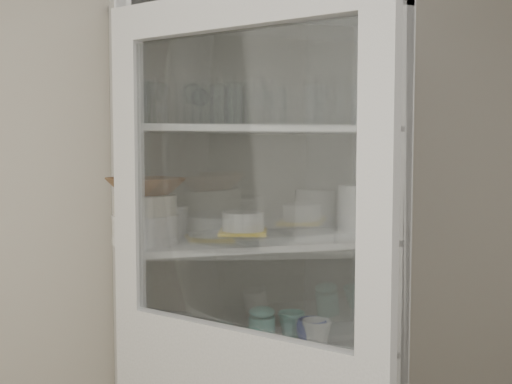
{
  "coord_description": "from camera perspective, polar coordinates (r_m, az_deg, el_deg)",
  "views": [
    {
      "loc": [
        -0.43,
        -0.95,
        1.6
      ],
      "look_at": [
        0.2,
        1.27,
        1.42
      ],
      "focal_mm": 45.0,
      "sensor_mm": 36.0,
      "label": 1
    }
  ],
  "objects": [
    {
      "name": "tumbler_11",
      "position": [
        2.36,
        1.85,
        7.51
      ],
      "size": [
        0.09,
        0.09,
        0.14
      ],
      "primitive_type": "cylinder",
      "rotation": [
        0.0,
        0.0,
        0.42
      ],
      "color": "silver",
      "rests_on": "shelf_glass"
    },
    {
      "name": "goblet_2",
      "position": [
        2.41,
        0.36,
        7.65
      ],
      "size": [
        0.07,
        0.07,
        0.16
      ],
      "primitive_type": null,
      "color": "silver",
      "rests_on": "shelf_glass"
    },
    {
      "name": "tumbler_8",
      "position": [
        2.22,
        -10.22,
        7.71
      ],
      "size": [
        0.09,
        0.09,
        0.14
      ],
      "primitive_type": "cylinder",
      "rotation": [
        0.0,
        0.0,
        0.37
      ],
      "color": "silver",
      "rests_on": "shelf_glass"
    },
    {
      "name": "teal_jar",
      "position": [
        2.43,
        0.53,
        -11.94
      ],
      "size": [
        0.1,
        0.1,
        0.12
      ],
      "color": "teal",
      "rests_on": "shelf_mugs"
    },
    {
      "name": "white_ramekin",
      "position": [
        2.27,
        -1.15,
        -2.62
      ],
      "size": [
        0.16,
        0.16,
        0.07
      ],
      "primitive_type": "cylinder",
      "rotation": [
        0.0,
        0.0,
        0.1
      ],
      "color": "silver",
      "rests_on": "yellow_trivet"
    },
    {
      "name": "measuring_cups",
      "position": [
        2.28,
        -3.94,
        -14.04
      ],
      "size": [
        0.1,
        0.1,
        0.04
      ],
      "primitive_type": "cylinder",
      "color": "silver",
      "rests_on": "shelf_mugs"
    },
    {
      "name": "pantry_cabinet",
      "position": [
        2.46,
        -0.4,
        -11.23
      ],
      "size": [
        1.0,
        0.45,
        2.1
      ],
      "color": "#B3B3B3",
      "rests_on": "floor"
    },
    {
      "name": "white_canister",
      "position": [
        2.39,
        -6.94,
        -12.16
      ],
      "size": [
        0.13,
        0.13,
        0.12
      ],
      "primitive_type": "cylinder",
      "rotation": [
        0.0,
        0.0,
        0.3
      ],
      "color": "silver",
      "rests_on": "shelf_mugs"
    },
    {
      "name": "tumbler_2",
      "position": [
        2.18,
        -1.92,
        7.81
      ],
      "size": [
        0.08,
        0.08,
        0.14
      ],
      "primitive_type": "cylinder",
      "rotation": [
        0.0,
        0.0,
        -0.18
      ],
      "color": "silver",
      "rests_on": "shelf_glass"
    },
    {
      "name": "cream_bowl",
      "position": [
        2.21,
        -9.8,
        -1.13
      ],
      "size": [
        0.26,
        0.26,
        0.07
      ],
      "primitive_type": "cylinder",
      "rotation": [
        0.0,
        0.0,
        -0.28
      ],
      "color": "beige",
      "rests_on": "plate_stack_front"
    },
    {
      "name": "plate_stack_front",
      "position": [
        2.22,
        -9.78,
        -3.24
      ],
      "size": [
        0.23,
        0.23,
        0.1
      ],
      "primitive_type": "cylinder",
      "color": "silver",
      "rests_on": "shelf_plates"
    },
    {
      "name": "tumbler_1",
      "position": [
        2.1,
        -8.75,
        7.76
      ],
      "size": [
        0.07,
        0.07,
        0.13
      ],
      "primitive_type": "cylinder",
      "rotation": [
        0.0,
        0.0,
        0.0
      ],
      "color": "silver",
      "rests_on": "shelf_glass"
    },
    {
      "name": "mug_blue",
      "position": [
        2.43,
        5.0,
        -12.24
      ],
      "size": [
        0.13,
        0.13,
        0.09
      ],
      "primitive_type": "imported",
      "rotation": [
        0.0,
        0.0,
        0.13
      ],
      "color": "#1D3298",
      "rests_on": "shelf_mugs"
    },
    {
      "name": "tumbler_0",
      "position": [
        2.08,
        -9.82,
        7.95
      ],
      "size": [
        0.09,
        0.09,
        0.14
      ],
      "primitive_type": "cylinder",
      "rotation": [
        0.0,
        0.0,
        -0.3
      ],
      "color": "silver",
      "rests_on": "shelf_glass"
    },
    {
      "name": "tumbler_5",
      "position": [
        2.36,
        10.48,
        7.63
      ],
      "size": [
        0.1,
        0.1,
        0.15
      ],
      "primitive_type": "cylinder",
      "rotation": [
        0.0,
        0.0,
        -0.32
      ],
      "color": "silver",
      "rests_on": "shelf_glass"
    },
    {
      "name": "tumbler_4",
      "position": [
        2.21,
        5.16,
        7.68
      ],
      "size": [
        0.09,
        0.09,
        0.14
      ],
      "primitive_type": "cylinder",
      "rotation": [
        0.0,
        0.0,
        -0.41
      ],
      "color": "silver",
      "rests_on": "shelf_glass"
    },
    {
      "name": "plate_stack_back",
      "position": [
        2.39,
        -8.85,
        -2.52
      ],
      "size": [
        0.23,
        0.23,
        0.11
      ],
      "primitive_type": "cylinder",
      "color": "silver",
      "rests_on": "shelf_plates"
    },
    {
      "name": "tumbler_9",
      "position": [
        2.26,
        -1.86,
        7.54
      ],
      "size": [
        0.07,
        0.07,
        0.13
      ],
      "primitive_type": "cylinder",
      "rotation": [
        0.0,
        0.0,
        0.02
      ],
      "color": "silver",
      "rests_on": "shelf_glass"
    },
    {
      "name": "goblet_0",
      "position": [
        2.38,
        -5.66,
        7.87
      ],
      "size": [
        0.08,
        0.08,
        0.17
      ],
      "primitive_type": null,
      "color": "silver",
      "rests_on": "shelf_glass"
    },
    {
      "name": "yellow_trivet",
      "position": [
        2.27,
        -1.15,
        -3.58
      ],
      "size": [
        0.21,
        0.21,
        0.01
      ],
      "primitive_type": "cube",
      "rotation": [
        0.0,
        0.0,
        -0.3
      ],
      "color": "yellow",
      "rests_on": "glass_platter"
    },
    {
      "name": "goblet_1",
      "position": [
        2.36,
        -4.98,
        7.64
      ],
      "size": [
        0.07,
        0.07,
        0.15
      ],
      "primitive_type": null,
      "color": "silver",
      "rests_on": "shelf_glass"
    },
    {
      "name": "mug_teal",
      "position": [
        2.51,
        3.18,
        -11.65
      ],
      "size": [
        0.12,
        0.12,
        0.1
      ],
      "primitive_type": "imported",
      "rotation": [
        0.0,
        0.0,
        -0.23
      ],
      "color": "teal",
      "rests_on": "shelf_mugs"
    },
    {
      "name": "terracotta_bowl",
      "position": [
        2.2,
        -9.82,
        0.51
      ],
      "size": [
        0.32,
        0.32,
        0.06
      ],
      "primitive_type": "imported",
      "rotation": [
        0.0,
        0.0,
        0.39
      ],
      "color": "brown",
      "rests_on": "cream_bowl"
    },
    {
      "name": "wall_back",
      "position": [
        2.5,
        -5.83,
        -2.57
      ],
      "size": [
        3.6,
        0.02,
        2.6
      ],
      "primitive_type": "cube",
      "color": "#B1ADA1",
      "rests_on": "ground"
    },
    {
      "name": "goblet_3",
      "position": [
        2.5,
        5.5,
        7.84
      ],
      "size": [
        0.08,
        0.08,
        0.19
      ],
      "primitive_type": null,
      "color": "silver",
      "rests_on": "shelf_glass"
    },
    {
      "name": "grey_bowl_stack",
      "position": [
        2.49,
        8.92,
        -1.45
      ],
      "size": [
        0.14,
        0.14,
        0.18
      ],
      "primitive_type": "cylinder",
      "color": "#B8B8B8",
      "rests_on": "shelf_plates"
    },
    {
      "name": "tumbler_6",
      "position": [
        2.31,
        9.35,
        7.65
      ],
      "size": [
        0.08,
        0.08,
        0.15
      ],
      "primitive_type": "cylinder",
      "rotation": [
        0.0,
        0.0,
        -0.14
      ],
      "color": "silver",
      "rests_on": "shelf_glass"
    },
    {
      "name": "glass_platter",
      "position": [
        2.27,
        -1.15,
        -3.98
      ],
      "size": [
        0.38,
        0.38,
        0.02
      ],
      "primitive_type": "cylinder",
      "rotation": [
        0.0,
        0.0,
        -0.07
      ],
      "color": "silver",
      "rests_on": "shelf_plates"
    },
    {
      "name": "tumbler_3",
      "position": [
        2.14,
        -0.03,
        7.98
      ],
      "size": [
        0.09,
        0.09,
        0.15
      ],
      "primitive_type": "cylinder",
      "rotation": [
        0.0,
        0.0,
        -0.15
      ],
      "color": "silver",
      "rests_on": "shelf_glass"
    },
    {
      "name": "mug_white",
      "position": [
        2.39,
        5.42,
        -12.41
      ],
      "size": [
        0.13,
        0.13,
        0.1
      ],
      "primitive_type": "imported",
      "rotation": [
        0.0,
        0.0,
        0.25
      ],
      "color": "silver",
      "rests_on": "shelf_mugs"
    },
    {
      "name": "tumbler_7",
      "position": [
        2.25,
        -10.28,
        7.54
      ],
      "size": [
        0.08,
        0.08,
        0.13
      ],
      "primitive_type": "cylinder",
      "rotation": [
        0.0,
        0.0,
        -0.18
      ],
      "color": "silver",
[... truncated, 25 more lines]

